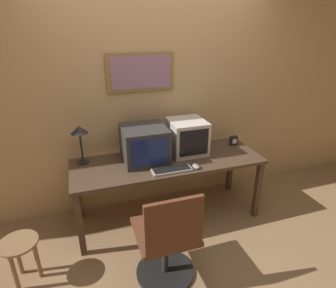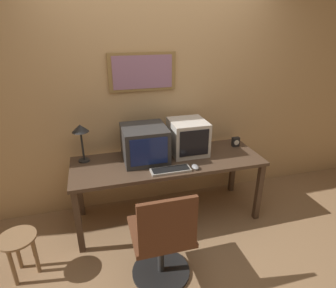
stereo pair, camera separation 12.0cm
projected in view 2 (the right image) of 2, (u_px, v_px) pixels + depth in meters
ground_plane at (188, 260)px, 2.61m from camera, size 14.00×14.00×0.00m
wall_back at (157, 95)px, 3.10m from camera, size 8.00×0.08×2.60m
desk at (168, 166)px, 2.96m from camera, size 1.98×0.69×0.71m
monitor_left at (145, 144)px, 2.88m from camera, size 0.45×0.46×0.36m
monitor_right at (188, 137)px, 3.04m from camera, size 0.38×0.41×0.36m
keyboard_main at (171, 170)px, 2.71m from camera, size 0.39×0.14×0.03m
mouse_near_keyboard at (195, 167)px, 2.75m from camera, size 0.07×0.10×0.04m
desk_clock at (236, 142)px, 3.24m from camera, size 0.08×0.05×0.11m
desk_lamp at (81, 132)px, 2.78m from camera, size 0.17×0.17×0.40m
office_chair at (162, 243)px, 2.27m from camera, size 0.51×0.51×0.91m
side_stool at (19, 247)px, 2.34m from camera, size 0.31×0.31×0.41m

